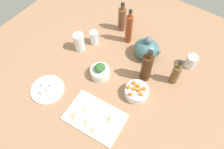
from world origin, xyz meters
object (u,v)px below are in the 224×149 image
bowl_greens (100,72)px  bottle_1 (129,29)px  bottle_2 (176,74)px  drinking_glass_0 (79,42)px  plate_tofu (48,89)px  teapot (147,49)px  drinking_glass_2 (94,38)px  bottle_3 (147,67)px  drinking_glass_1 (191,61)px  cutting_board (95,117)px  bowl_carrots (137,92)px  bottle_0 (122,19)px

bowl_greens → bottle_1: bearing=92.8°
bottle_2 → drinking_glass_0: bottle_2 is taller
bowl_greens → drinking_glass_0: drinking_glass_0 is taller
plate_tofu → teapot: size_ratio=1.12×
bowl_greens → teapot: (15.11, 30.79, 3.45)cm
drinking_glass_2 → bottle_2: bearing=3.0°
teapot → bottle_1: bottle_1 is taller
bowl_greens → drinking_glass_0: 26.78cm
bottle_3 → drinking_glass_1: size_ratio=2.74×
bottle_3 → drinking_glass_1: bottle_3 is taller
cutting_board → bowl_greens: (-14.50, 24.55, 2.66)cm
bowl_carrots → bottle_0: (-37.77, 40.62, 6.72)cm
bottle_0 → drinking_glass_1: bottle_0 is taller
drinking_glass_0 → drinking_glass_2: bearing=64.0°
bowl_carrots → drinking_glass_0: bearing=170.6°
bowl_carrots → teapot: bearing=110.1°
bowl_carrots → bottle_0: 55.88cm
plate_tofu → drinking_glass_1: (63.01, 66.65, 4.05)cm
plate_tofu → drinking_glass_0: 37.69cm
cutting_board → teapot: teapot is taller
cutting_board → drinking_glass_0: (-39.19, 34.33, 6.11)cm
cutting_board → drinking_glass_0: drinking_glass_0 is taller
drinking_glass_0 → drinking_glass_2: size_ratio=1.27×
cutting_board → bottle_0: size_ratio=1.42×
bottle_0 → bottle_3: 44.73cm
cutting_board → bowl_greens: bearing=120.6°
bowl_carrots → bottle_2: (13.55, 21.36, 5.06)cm
teapot → bottle_1: 18.01cm
plate_tofu → bowl_carrots: 53.94cm
bottle_1 → bottle_2: (41.08, -12.12, -3.67)cm
bowl_carrots → bottle_3: size_ratio=0.56×
bottle_1 → drinking_glass_2: 24.59cm
bottle_3 → cutting_board: bearing=-103.0°
bowl_carrots → drinking_glass_1: size_ratio=1.52×
plate_tofu → bottle_2: (59.28, 49.87, 7.40)cm
cutting_board → bottle_1: (-16.19, 59.42, 11.17)cm
bowl_carrots → drinking_glass_0: 51.35cm
bottle_2 → drinking_glass_0: 65.39cm
plate_tofu → bottle_2: bearing=40.1°
bowl_carrots → drinking_glass_1: 41.91cm
drinking_glass_2 → bowl_greens: bearing=-44.6°
bowl_greens → bottle_0: bearing=105.9°
cutting_board → bottle_0: 72.20cm
bowl_carrots → plate_tofu: bearing=-148.1°
bowl_carrots → drinking_glass_2: 49.29cm
cutting_board → bowl_carrots: bowl_carrots is taller
plate_tofu → drinking_glass_0: size_ratio=1.53×
drinking_glass_1 → bottle_2: bearing=-102.5°
bottle_2 → drinking_glass_2: 59.43cm
teapot → drinking_glass_0: size_ratio=1.37×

